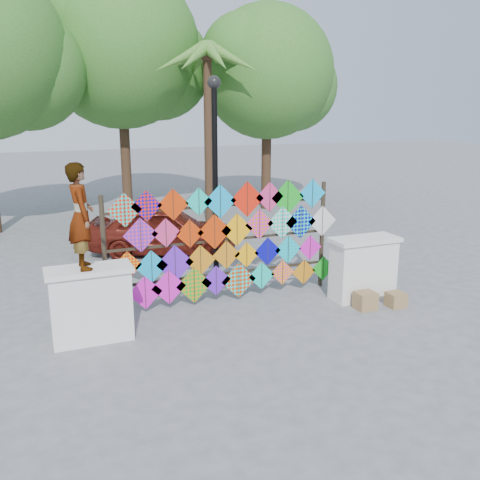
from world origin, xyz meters
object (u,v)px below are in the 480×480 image
(vendor_woman, at_px, (81,216))
(sedan, at_px, (164,229))
(kite_rack, at_px, (227,242))
(lamppost, at_px, (215,161))

(vendor_woman, height_order, sedan, vendor_woman)
(vendor_woman, relative_size, sedan, 0.45)
(kite_rack, height_order, sedan, kite_rack)
(kite_rack, xyz_separation_m, vendor_woman, (-2.84, -0.93, 0.92))
(sedan, height_order, lamppost, lamppost)
(lamppost, bearing_deg, kite_rack, -99.79)
(kite_rack, distance_m, sedan, 3.97)
(vendor_woman, xyz_separation_m, sedan, (2.55, 4.85, -1.48))
(kite_rack, distance_m, lamppost, 1.95)
(kite_rack, xyz_separation_m, sedan, (-0.29, 3.92, -0.57))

